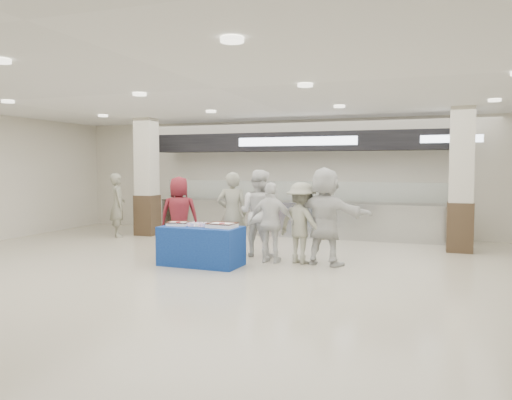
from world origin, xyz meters
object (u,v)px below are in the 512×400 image
at_px(soldier_a, 232,214).
at_px(civilian_white, 325,216).
at_px(sheet_cake_left, 178,223).
at_px(chef_tall, 259,213).
at_px(display_table, 201,246).
at_px(cupcake_tray, 201,225).
at_px(chef_short, 271,223).
at_px(civilian_maroon, 179,215).
at_px(soldier_b, 301,223).
at_px(sheet_cake_right, 222,225).
at_px(soldier_bg, 118,205).

bearing_deg(soldier_a, civilian_white, 147.47).
distance_m(sheet_cake_left, chef_tall, 1.79).
relative_size(display_table, cupcake_tray, 3.52).
bearing_deg(chef_short, civilian_white, -174.57).
relative_size(civilian_maroon, soldier_b, 1.06).
bearing_deg(chef_tall, cupcake_tray, 69.86).
bearing_deg(sheet_cake_left, chef_short, 22.79).
distance_m(civilian_maroon, chef_tall, 1.75).
height_order(civilian_maroon, civilian_white, civilian_white).
bearing_deg(chef_tall, sheet_cake_right, 87.22).
distance_m(display_table, cupcake_tray, 0.41).
bearing_deg(sheet_cake_left, civilian_white, 16.57).
height_order(cupcake_tray, civilian_white, civilian_white).
bearing_deg(display_table, soldier_b, 27.90).
bearing_deg(cupcake_tray, display_table, -76.04).
xyz_separation_m(display_table, soldier_b, (1.76, 0.85, 0.42)).
relative_size(sheet_cake_right, civilian_maroon, 0.32).
bearing_deg(soldier_bg, civilian_maroon, -164.01).
height_order(sheet_cake_left, chef_short, chef_short).
height_order(display_table, chef_short, chef_short).
distance_m(cupcake_tray, chef_tall, 1.49).
relative_size(cupcake_tray, civilian_maroon, 0.26).
height_order(sheet_cake_right, cupcake_tray, sheet_cake_right).
distance_m(sheet_cake_left, soldier_a, 1.39).
height_order(sheet_cake_left, chef_tall, chef_tall).
relative_size(display_table, civilian_white, 0.82).
relative_size(civilian_maroon, chef_short, 1.06).
distance_m(display_table, civilian_white, 2.45).
height_order(sheet_cake_left, soldier_bg, soldier_bg).
bearing_deg(civilian_white, soldier_b, 7.55).
distance_m(soldier_b, soldier_bg, 5.88).
relative_size(display_table, soldier_bg, 0.91).
distance_m(sheet_cake_right, chef_short, 1.04).
relative_size(soldier_b, soldier_bg, 0.93).
height_order(display_table, chef_tall, chef_tall).
bearing_deg(chef_tall, civilian_white, 169.88).
xyz_separation_m(display_table, cupcake_tray, (-0.01, 0.02, 0.41)).
xyz_separation_m(sheet_cake_right, civilian_maroon, (-1.46, 1.03, 0.04)).
bearing_deg(civilian_maroon, chef_tall, 169.50).
xyz_separation_m(sheet_cake_left, soldier_bg, (-3.31, 2.72, 0.06)).
bearing_deg(chef_tall, civilian_maroon, 18.41).
bearing_deg(cupcake_tray, chef_short, 30.21).
bearing_deg(chef_short, soldier_b, -167.32).
height_order(sheet_cake_left, cupcake_tray, sheet_cake_left).
xyz_separation_m(soldier_a, soldier_b, (1.63, -0.40, -0.09)).
bearing_deg(soldier_b, cupcake_tray, 47.41).
xyz_separation_m(sheet_cake_right, chef_short, (0.74, 0.72, -0.01)).
height_order(chef_tall, chef_short, chef_tall).
bearing_deg(civilian_white, sheet_cake_left, 27.24).
relative_size(chef_short, soldier_b, 1.00).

